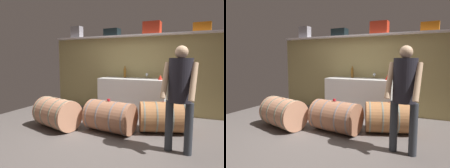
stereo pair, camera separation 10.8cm
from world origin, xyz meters
The scene contains 16 objects.
ground_plane centered at (0.00, 0.52, -0.01)m, with size 6.10×7.40×0.02m, color #564F4B.
back_wall_panel centered at (0.00, 2.10, 1.02)m, with size 4.90×0.10×2.03m, color #998855.
high_shelf_board centered at (0.00, 1.95, 2.05)m, with size 4.51×0.40×0.03m, color silver.
toolcase_grey centered at (-1.69, 1.95, 2.23)m, with size 0.31×0.21×0.33m, color gray.
toolcase_black centered at (-0.55, 1.95, 2.17)m, with size 0.42×0.26×0.20m, color black.
toolcase_red centered at (0.55, 1.95, 2.22)m, with size 0.43×0.28×0.31m, color red.
toolcase_orange centered at (1.71, 1.95, 2.17)m, with size 0.39×0.23×0.21m, color orange.
work_cabinet centered at (0.12, 1.72, 0.47)m, with size 1.72×0.63×0.95m, color white.
wine_bottle_amber centered at (-0.15, 1.90, 1.09)m, with size 0.07×0.07×0.31m.
wine_glass centered at (0.44, 1.96, 1.04)m, with size 0.08×0.08×0.14m.
red_funnel centered at (0.84, 1.68, 1.01)m, with size 0.11×0.11×0.12m, color red.
wine_barrel_near centered at (0.11, 0.32, 0.31)m, with size 1.01×0.73×0.62m.
wine_barrel_far centered at (1.07, 0.72, 0.30)m, with size 1.04×0.86×0.62m.
wine_barrel_flank centered at (-0.99, 0.07, 0.32)m, with size 1.02×0.83×0.64m.
tasting_cup centered at (0.08, 0.32, 0.64)m, with size 0.06×0.06×0.04m, color red.
winemaker_pouring centered at (1.44, -0.09, 1.00)m, with size 0.51×0.44×1.63m.
Camera 2 is at (1.78, -3.14, 1.42)m, focal length 31.98 mm.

